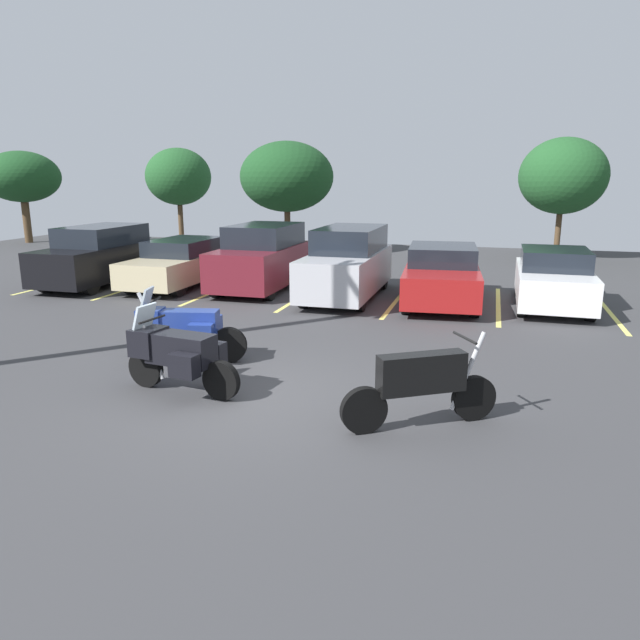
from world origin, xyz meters
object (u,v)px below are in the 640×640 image
motorcycle_second (422,384)px  car_red (442,275)px  car_champagne (182,263)px  motorcycle_third (183,327)px  motorcycle_touring (176,353)px  car_maroon (261,258)px  car_black (101,256)px  car_white (553,279)px  car_silver (348,263)px

motorcycle_second → car_red: 8.58m
car_champagne → motorcycle_third: bearing=-61.0°
motorcycle_touring → car_red: bearing=67.4°
motorcycle_touring → car_maroon: size_ratio=0.49×
motorcycle_touring → motorcycle_third: motorcycle_third is taller
car_black → car_maroon: car_maroon is taller
car_white → car_silver: bearing=-177.9°
car_red → car_white: car_red is taller
motorcycle_touring → car_black: bearing=131.8°
motorcycle_second → car_white: size_ratio=0.48×
motorcycle_third → car_maroon: car_maroon is taller
motorcycle_second → car_red: size_ratio=0.43×
motorcycle_touring → car_champagne: car_champagne is taller
car_white → motorcycle_third: bearing=-135.0°
car_champagne → car_white: (11.04, -0.13, 0.02)m
car_silver → motorcycle_third: bearing=-102.4°
motorcycle_touring → motorcycle_third: (-0.71, 1.50, -0.00)m
motorcycle_third → car_champagne: bearing=119.0°
car_maroon → car_black: bearing=-173.8°
motorcycle_touring → car_maroon: bearing=103.0°
motorcycle_third → car_maroon: 7.40m
car_black → car_maroon: size_ratio=1.14×
motorcycle_second → motorcycle_touring: bearing=176.2°
car_silver → car_black: bearing=-178.9°
car_black → car_white: bearing=1.5°
car_black → car_silver: bearing=1.1°
motorcycle_second → car_maroon: car_maroon is taller
car_maroon → car_silver: (2.82, -0.43, 0.00)m
car_champagne → car_maroon: (2.67, 0.10, 0.24)m
motorcycle_second → car_silver: bearing=110.0°
car_silver → car_white: 5.56m
car_champagne → car_maroon: car_maroon is taller
motorcycle_touring → motorcycle_second: motorcycle_touring is taller
motorcycle_third → car_champagne: size_ratio=0.45×
motorcycle_second → car_champagne: 12.41m
motorcycle_touring → car_maroon: 9.01m
car_maroon → car_white: (8.37, -0.22, -0.21)m
car_silver → motorcycle_second: bearing=-70.0°
motorcycle_touring → car_black: 10.99m
motorcycle_third → car_champagne: 8.20m
car_red → car_white: size_ratio=1.11×
motorcycle_touring → motorcycle_second: (3.92, -0.26, -0.04)m
motorcycle_third → car_red: bearing=58.5°
car_maroon → car_white: bearing=-1.5°
motorcycle_third → car_maroon: (-1.31, 7.27, 0.31)m
car_champagne → car_red: size_ratio=1.02×
car_red → car_white: (2.89, 0.25, -0.01)m
motorcycle_touring → car_silver: size_ratio=0.43×
motorcycle_touring → car_white: car_white is taller
car_black → car_red: car_black is taller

